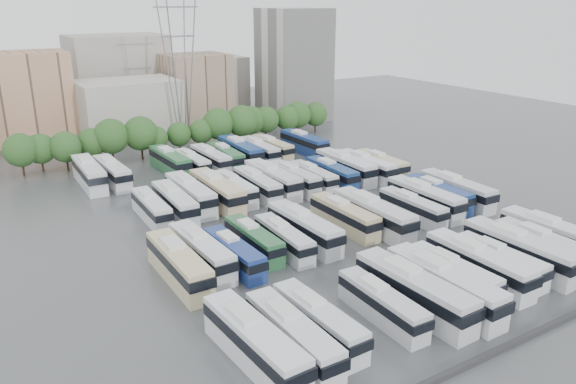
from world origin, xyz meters
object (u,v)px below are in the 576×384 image
bus_r2_s8 (294,178)px  bus_r3_s1 (112,172)px  bus_r1_s1 (201,251)px  bus_r1_s3 (254,240)px  bus_r1_s11 (425,198)px  bus_r2_s1 (151,208)px  bus_r0_s0 (254,342)px  bus_r2_s3 (190,194)px  bus_r1_s13 (456,190)px  bus_r2_s6 (257,185)px  bus_r0_s8 (478,264)px  bus_r2_s12 (366,166)px  bus_r2_s4 (217,191)px  bus_r0_s11 (544,247)px  bus_r3_s6 (211,159)px  bus_r3_s10 (272,147)px  electricity_pylon (178,49)px  bus_r1_s4 (284,238)px  bus_r2_s2 (175,203)px  bus_r2_s13 (382,164)px  bus_r3_s9 (259,150)px  bus_r1_s12 (438,194)px  bus_r0_s4 (382,304)px  bus_r0_s7 (452,273)px  bus_r0_s9 (500,261)px  bus_r2_s5 (234,188)px  bus_r2_s9 (313,176)px  bus_r3_s12 (304,143)px  bus_r0_s5 (414,291)px  bus_r3_s5 (192,162)px  bus_r3_s8 (240,151)px  bus_r0_s2 (318,321)px  bus_r1_s0 (179,264)px  bus_r3_s0 (89,173)px  bus_r1_s10 (412,207)px  bus_r0_s10 (519,250)px  bus_r1_s8 (373,214)px  bus_r0_s1 (293,335)px  bus_r0_s6 (444,285)px  bus_r2_s7 (273,179)px  bus_r3_s4 (170,161)px  bus_r2_s11 (345,167)px  bus_r0_s12 (554,236)px  bus_r1_s2 (234,253)px

bus_r2_s8 → bus_r3_s1: bus_r3_s1 is taller
bus_r1_s1 → bus_r1_s3: 6.63m
bus_r1_s11 → bus_r2_s1: (-33.15, 16.84, -0.25)m
bus_r0_s0 → bus_r2_s3: (9.64, 36.55, 0.02)m
bus_r1_s13 → bus_r2_s6: bus_r1_s13 is taller
bus_r0_s8 → bus_r2_s12: size_ratio=1.01×
bus_r2_s4 → bus_r0_s11: bearing=-56.8°
bus_r3_s6 → bus_r3_s10: size_ratio=1.02×
electricity_pylon → bus_r1_s4: size_ratio=3.10×
bus_r2_s2 → bus_r2_s1: bearing=179.6°
electricity_pylon → bus_r0_s0: electricity_pylon is taller
bus_r2_s13 → bus_r3_s9: bus_r3_s9 is taller
bus_r0_s0 → bus_r1_s12: (39.70, 18.56, -0.19)m
bus_r2_s6 → bus_r2_s8: 6.43m
bus_r0_s4 → bus_r0_s7: 10.03m
bus_r0_s9 → bus_r2_s5: size_ratio=0.97×
bus_r2_s9 → bus_r3_s12: size_ratio=0.86×
bus_r0_s5 → bus_r1_s3: bearing=107.4°
electricity_pylon → bus_r3_s5: size_ratio=3.09×
bus_r3_s6 → bus_r3_s8: 6.48m
bus_r0_s2 → bus_r2_s2: bus_r2_s2 is taller
bus_r0_s2 → bus_r0_s9: size_ratio=1.04×
bus_r0_s9 → bus_r3_s1: (-26.40, 53.31, 0.25)m
bus_r0_s0 → bus_r0_s4: bus_r0_s0 is taller
bus_r1_s0 → bus_r1_s1: bus_r1_s0 is taller
bus_r1_s1 → bus_r3_s0: bearing=94.1°
bus_r0_s4 → bus_r1_s10: (19.97, 16.99, 0.03)m
bus_r1_s12 → bus_r2_s9: 19.38m
bus_r3_s6 → bus_r0_s7: bearing=-88.0°
bus_r0_s10 → bus_r1_s3: 29.48m
bus_r1_s4 → bus_r1_s12: size_ratio=0.93×
bus_r1_s8 → bus_r0_s1: bearing=-142.8°
bus_r1_s13 → bus_r3_s8: (-16.56, 35.66, 0.08)m
bus_r2_s9 → bus_r3_s1: (-26.32, 18.14, 0.24)m
bus_r3_s9 → bus_r3_s12: bearing=1.0°
bus_r0_s6 → bus_r2_s7: 37.67m
bus_r0_s10 → bus_r3_s6: bearing=102.4°
electricity_pylon → bus_r0_s6: (-3.49, -74.84, -16.59)m
bus_r1_s11 → bus_r3_s4: bus_r1_s11 is taller
bus_r0_s7 → bus_r3_s8: bearing=85.6°
bus_r1_s0 → bus_r1_s3: bearing=12.2°
bus_r1_s13 → bus_r3_s1: bearing=139.9°
bus_r1_s11 → electricity_pylon: bearing=103.5°
bus_r2_s11 → bus_r2_s12: bus_r2_s11 is taller
bus_r1_s10 → bus_r2_s7: size_ratio=0.83×
bus_r0_s7 → bus_r3_s0: bearing=112.6°
bus_r1_s0 → bus_r0_s12: bearing=-21.5°
bus_r0_s10 → bus_r3_s9: 53.11m
bus_r1_s2 → bus_r2_s6: bearing=53.6°
bus_r3_s8 → bus_r0_s12: bearing=-74.8°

